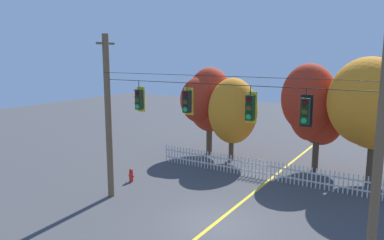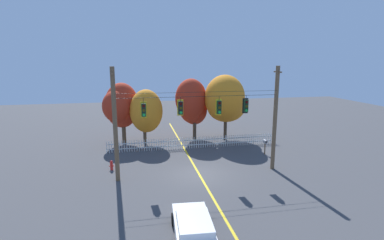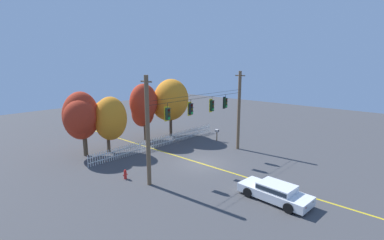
{
  "view_description": "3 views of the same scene",
  "coord_description": "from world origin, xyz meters",
  "views": [
    {
      "loc": [
        6.82,
        -12.72,
        6.9
      ],
      "look_at": [
        -1.23,
        0.2,
        4.25
      ],
      "focal_mm": 34.55,
      "sensor_mm": 36.0,
      "label": 1
    },
    {
      "loc": [
        -4.51,
        -19.98,
        8.35
      ],
      "look_at": [
        -0.54,
        -0.04,
        4.15
      ],
      "focal_mm": 27.37,
      "sensor_mm": 36.0,
      "label": 2
    },
    {
      "loc": [
        -18.17,
        -15.24,
        8.77
      ],
      "look_at": [
        -1.45,
        -0.22,
        4.17
      ],
      "focal_mm": 26.53,
      "sensor_mm": 36.0,
      "label": 3
    }
  ],
  "objects": [
    {
      "name": "traffic_signal_eastbound_side",
      "position": [
        -1.36,
        0.01,
        5.05
      ],
      "size": [
        0.43,
        0.38,
        1.34
      ],
      "color": "black"
    },
    {
      "name": "ground",
      "position": [
        0.0,
        0.0,
        0.0
      ],
      "size": [
        80.0,
        80.0,
        0.0
      ],
      "primitive_type": "plane",
      "color": "#424244"
    },
    {
      "name": "lane_centerline_stripe",
      "position": [
        0.0,
        0.0,
        0.0
      ],
      "size": [
        0.16,
        36.0,
        0.01
      ],
      "primitive_type": "cube",
      "color": "gold",
      "rests_on": "ground"
    },
    {
      "name": "fire_hydrant",
      "position": [
        -6.43,
        2.15,
        0.37
      ],
      "size": [
        0.38,
        0.22,
        0.76
      ],
      "color": "red",
      "rests_on": "ground"
    },
    {
      "name": "white_picket_fence",
      "position": [
        1.07,
        6.48,
        0.55
      ],
      "size": [
        16.51,
        0.06,
        1.1
      ],
      "color": "silver",
      "rests_on": "ground"
    },
    {
      "name": "autumn_maple_far_west",
      "position": [
        4.71,
        8.71,
        4.15
      ],
      "size": [
        4.58,
        4.63,
        6.88
      ],
      "color": "#473828",
      "rests_on": "ground"
    },
    {
      "name": "signal_support_span",
      "position": [
        0.0,
        -0.0,
        4.02
      ],
      "size": [
        12.02,
        1.1,
        7.92
      ],
      "color": "brown",
      "rests_on": "ground"
    },
    {
      "name": "traffic_signal_southbound_primary",
      "position": [
        1.45,
        0.01,
        5.0
      ],
      "size": [
        0.43,
        0.38,
        1.41
      ],
      "color": "black"
    },
    {
      "name": "autumn_maple_mid",
      "position": [
        -3.44,
        8.9,
        3.44
      ],
      "size": [
        3.22,
        3.41,
        5.53
      ],
      "color": "brown",
      "rests_on": "ground"
    },
    {
      "name": "traffic_signal_northbound_secondary",
      "position": [
        -3.91,
        0.01,
        4.98
      ],
      "size": [
        0.43,
        0.38,
        1.4
      ],
      "color": "black"
    },
    {
      "name": "parked_car",
      "position": [
        -2.01,
        -7.92,
        0.61
      ],
      "size": [
        2.18,
        4.74,
        1.15
      ],
      "color": "white",
      "rests_on": "ground"
    },
    {
      "name": "autumn_oak_far_east",
      "position": [
        1.34,
        9.61,
        3.98
      ],
      "size": [
        3.54,
        3.33,
        6.48
      ],
      "color": "#473828",
      "rests_on": "ground"
    },
    {
      "name": "traffic_signal_northbound_primary",
      "position": [
        3.49,
        0.01,
        5.03
      ],
      "size": [
        0.43,
        0.38,
        1.35
      ],
      "color": "black"
    },
    {
      "name": "autumn_maple_near_fence",
      "position": [
        -5.91,
        9.63,
        3.85
      ],
      "size": [
        3.56,
        3.38,
        6.12
      ],
      "color": "brown",
      "rests_on": "ground"
    },
    {
      "name": "roadside_mailbox",
      "position": [
        6.81,
        3.41,
        1.1
      ],
      "size": [
        0.25,
        0.44,
        1.35
      ],
      "color": "brown",
      "rests_on": "ground"
    }
  ]
}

